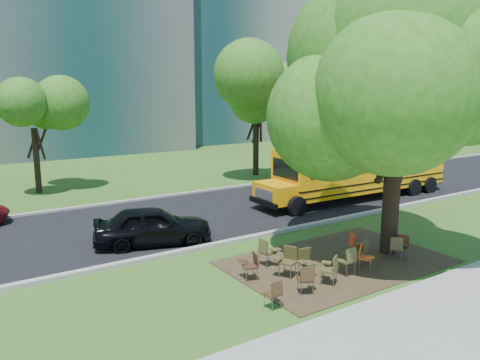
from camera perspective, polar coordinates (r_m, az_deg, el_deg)
ground at (r=15.35m, az=7.75°, el=-10.07°), size 160.00×160.00×0.00m
sidewalk at (r=12.36m, az=23.75°, el=-16.20°), size 60.00×4.00×0.04m
dirt_patch at (r=15.65m, az=11.77°, el=-9.72°), size 7.00×4.50×0.03m
asphalt_road at (r=20.85m, az=-4.98°, el=-4.30°), size 80.00×8.00×0.04m
kerb_near at (r=17.56m, az=1.28°, el=-7.01°), size 80.00×0.25×0.14m
kerb_far at (r=24.43m, az=-9.57°, el=-2.04°), size 80.00×0.25×0.14m
building_right at (r=59.57m, az=1.24°, el=17.64°), size 30.00×16.00×25.00m
bg_tree_2 at (r=27.16m, az=-23.93°, el=7.31°), size 4.80×4.80×6.62m
bg_tree_3 at (r=30.32m, az=1.99°, el=10.04°), size 5.60×5.60×7.84m
bg_tree_4 at (r=34.87m, az=13.88°, el=8.71°), size 5.00×5.00×6.85m
main_tree at (r=16.03m, az=18.75°, el=11.17°), size 7.20×7.20×9.31m
school_bus at (r=24.65m, az=14.62°, el=1.43°), size 11.17×2.83×2.71m
chair_0 at (r=12.14m, az=4.26°, el=-13.36°), size 0.51×0.49×0.78m
chair_1 at (r=12.97m, az=8.15°, el=-11.66°), size 0.68×0.53×0.83m
chair_2 at (r=13.69m, az=11.06°, el=-10.38°), size 0.58×0.73×0.88m
chair_3 at (r=14.12m, az=7.95°, el=-9.63°), size 0.65×0.51×0.87m
chair_4 at (r=14.43m, az=13.08°, el=-9.25°), size 0.60×0.57×0.91m
chair_5 at (r=14.95m, az=14.86°, el=-8.85°), size 0.56×0.70×0.82m
chair_6 at (r=16.30m, az=19.10°, el=-7.43°), size 0.67×0.56×0.82m
chair_7 at (r=16.04m, az=18.61°, el=-7.64°), size 0.72×0.57×0.84m
chair_8 at (r=13.80m, az=1.38°, el=-10.11°), size 0.50×0.64×0.84m
chair_9 at (r=14.06m, az=5.81°, el=-9.50°), size 0.75×0.63×0.94m
chair_10 at (r=14.79m, az=3.30°, el=-8.49°), size 0.55×0.59×0.90m
chair_11 at (r=15.54m, az=14.67°, el=-8.06°), size 0.56×0.65×0.83m
chair_12 at (r=15.87m, az=13.94°, el=-7.50°), size 0.57×0.72×0.88m
black_car at (r=17.06m, az=-10.57°, el=-5.49°), size 4.46×2.83×1.41m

